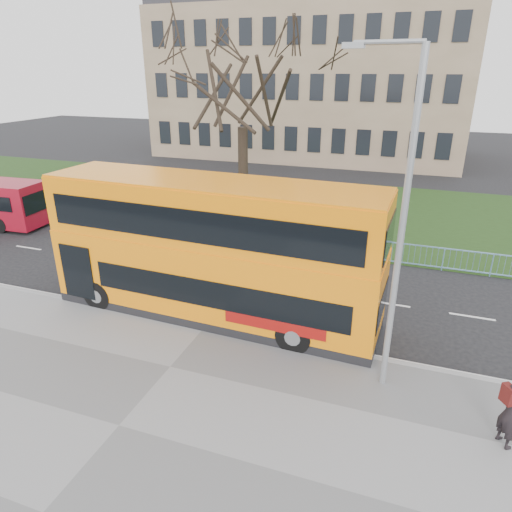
# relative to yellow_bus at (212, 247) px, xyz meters

# --- Properties ---
(ground) EXTENTS (120.00, 120.00, 0.00)m
(ground) POSITION_rel_yellow_bus_xyz_m (0.13, 0.51, -2.70)
(ground) COLOR black
(ground) RESTS_ON ground
(pavement) EXTENTS (80.00, 10.50, 0.12)m
(pavement) POSITION_rel_yellow_bus_xyz_m (0.13, -6.24, -2.64)
(pavement) COLOR slate
(pavement) RESTS_ON ground
(kerb) EXTENTS (80.00, 0.20, 0.14)m
(kerb) POSITION_rel_yellow_bus_xyz_m (0.13, -1.04, -2.63)
(kerb) COLOR gray
(kerb) RESTS_ON ground
(grass_verge) EXTENTS (80.00, 15.40, 0.08)m
(grass_verge) POSITION_rel_yellow_bus_xyz_m (0.13, 14.81, -2.66)
(grass_verge) COLOR #1E3513
(grass_verge) RESTS_ON ground
(guard_railing) EXTENTS (40.00, 0.12, 1.10)m
(guard_railing) POSITION_rel_yellow_bus_xyz_m (0.13, 7.11, -2.15)
(guard_railing) COLOR #73A6CE
(guard_railing) RESTS_ON ground
(bare_tree) EXTENTS (9.14, 9.14, 13.05)m
(bare_tree) POSITION_rel_yellow_bus_xyz_m (-2.87, 10.51, 3.91)
(bare_tree) COLOR black
(bare_tree) RESTS_ON grass_verge
(civic_building) EXTENTS (30.00, 15.00, 14.00)m
(civic_building) POSITION_rel_yellow_bus_xyz_m (-4.87, 35.51, 4.30)
(civic_building) COLOR #7B664E
(civic_building) RESTS_ON ground
(yellow_bus) EXTENTS (12.09, 3.31, 5.02)m
(yellow_bus) POSITION_rel_yellow_bus_xyz_m (0.00, 0.00, 0.00)
(yellow_bus) COLOR orange
(yellow_bus) RESTS_ON ground
(pedestrian) EXTENTS (0.70, 0.77, 1.75)m
(pedestrian) POSITION_rel_yellow_bus_xyz_m (9.31, -3.61, -1.70)
(pedestrian) COLOR black
(pedestrian) RESTS_ON pavement
(street_lamp) EXTENTS (1.92, 0.32, 9.06)m
(street_lamp) POSITION_rel_yellow_bus_xyz_m (6.21, -2.18, 2.39)
(street_lamp) COLOR gray
(street_lamp) RESTS_ON pavement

